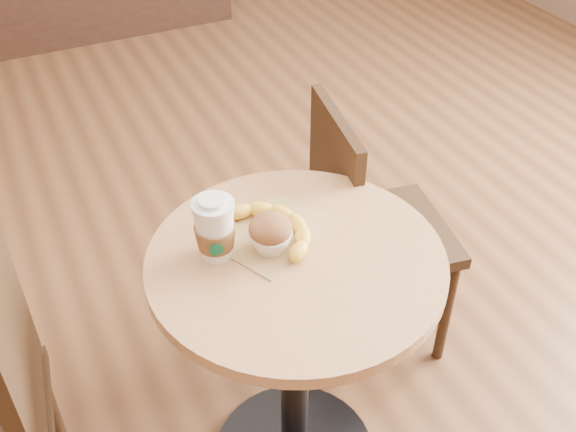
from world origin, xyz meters
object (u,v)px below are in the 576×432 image
object	(u,v)px
coffee_cup	(215,231)
muffin	(270,233)
banana	(276,228)
cafe_table	(295,334)
chair_right	(367,226)

from	to	relation	value
coffee_cup	muffin	xyz separation A→B (m)	(0.11, -0.03, -0.02)
muffin	banana	world-z (taller)	muffin
muffin	banana	distance (m)	0.05
coffee_cup	banana	world-z (taller)	coffee_cup
coffee_cup	cafe_table	bearing A→B (deg)	-8.92
chair_right	banana	world-z (taller)	chair_right
cafe_table	muffin	size ratio (longest dim) A/B	7.97
chair_right	coffee_cup	size ratio (longest dim) A/B	5.75
chair_right	banana	xyz separation A→B (m)	(-0.39, -0.23, 0.31)
chair_right	banana	distance (m)	0.55
cafe_table	banana	distance (m)	0.27
coffee_cup	banana	xyz separation A→B (m)	(0.14, 0.00, -0.05)
chair_right	muffin	bearing A→B (deg)	132.42
chair_right	banana	bearing A→B (deg)	130.63
coffee_cup	muffin	size ratio (longest dim) A/B	1.56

